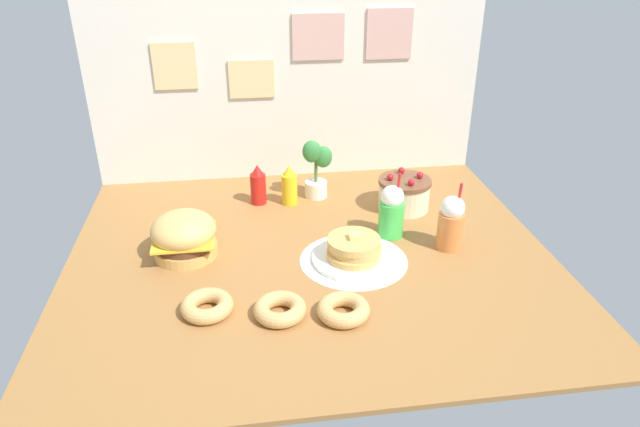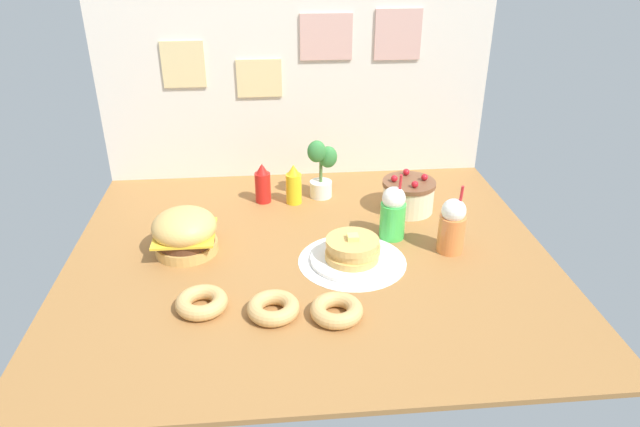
% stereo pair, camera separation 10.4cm
% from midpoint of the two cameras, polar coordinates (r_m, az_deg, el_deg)
% --- Properties ---
extents(ground_plane, '(1.99, 1.73, 0.02)m').
position_cam_midpoint_polar(ground_plane, '(2.39, -2.17, -4.32)').
color(ground_plane, '#9E6B38').
extents(back_wall, '(1.99, 0.04, 1.05)m').
position_cam_midpoint_polar(back_wall, '(2.98, -4.18, 13.40)').
color(back_wall, silver).
rests_on(back_wall, ground_plane).
extents(doily_mat, '(0.44, 0.44, 0.00)m').
position_cam_midpoint_polar(doily_mat, '(2.34, 2.09, -4.68)').
color(doily_mat, white).
rests_on(doily_mat, ground_plane).
extents(burger, '(0.27, 0.27, 0.19)m').
position_cam_midpoint_polar(burger, '(2.41, -14.60, -2.15)').
color(burger, '#DBA859').
rests_on(burger, ground_plane).
extents(pancake_stack, '(0.34, 0.34, 0.12)m').
position_cam_midpoint_polar(pancake_stack, '(2.32, 2.12, -3.76)').
color(pancake_stack, white).
rests_on(pancake_stack, doily_mat).
extents(layer_cake, '(0.25, 0.25, 0.18)m').
position_cam_midpoint_polar(layer_cake, '(2.74, 7.30, 1.98)').
color(layer_cake, beige).
rests_on(layer_cake, ground_plane).
extents(ketchup_bottle, '(0.08, 0.08, 0.20)m').
position_cam_midpoint_polar(ketchup_bottle, '(2.79, -7.26, 2.78)').
color(ketchup_bottle, red).
rests_on(ketchup_bottle, ground_plane).
extents(mustard_bottle, '(0.08, 0.08, 0.20)m').
position_cam_midpoint_polar(mustard_bottle, '(2.77, -4.14, 2.75)').
color(mustard_bottle, yellow).
rests_on(mustard_bottle, ground_plane).
extents(cream_soda_cup, '(0.11, 0.11, 0.30)m').
position_cam_midpoint_polar(cream_soda_cup, '(2.48, 5.96, 0.21)').
color(cream_soda_cup, green).
rests_on(cream_soda_cup, ground_plane).
extents(orange_float_cup, '(0.11, 0.11, 0.30)m').
position_cam_midpoint_polar(orange_float_cup, '(2.42, 11.73, -0.92)').
color(orange_float_cup, orange).
rests_on(orange_float_cup, ground_plane).
extents(donut_pink_glaze, '(0.19, 0.19, 0.06)m').
position_cam_midpoint_polar(donut_pink_glaze, '(2.08, -12.63, -8.95)').
color(donut_pink_glaze, tan).
rests_on(donut_pink_glaze, ground_plane).
extents(donut_chocolate, '(0.19, 0.19, 0.06)m').
position_cam_midpoint_polar(donut_chocolate, '(2.03, -5.50, -9.46)').
color(donut_chocolate, tan).
rests_on(donut_chocolate, ground_plane).
extents(donut_vanilla, '(0.19, 0.19, 0.06)m').
position_cam_midpoint_polar(donut_vanilla, '(2.02, 0.86, -9.54)').
color(donut_vanilla, tan).
rests_on(donut_vanilla, ground_plane).
extents(potted_plant, '(0.15, 0.12, 0.31)m').
position_cam_midpoint_polar(potted_plant, '(2.81, -1.50, 4.74)').
color(potted_plant, white).
rests_on(potted_plant, ground_plane).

